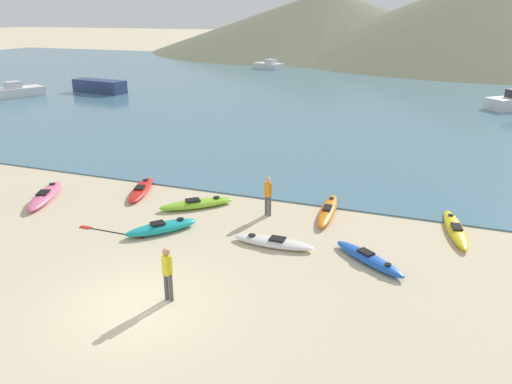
% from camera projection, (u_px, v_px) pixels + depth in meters
% --- Properties ---
extents(ground_plane, '(400.00, 400.00, 0.00)m').
position_uv_depth(ground_plane, '(139.00, 306.00, 13.56)').
color(ground_plane, beige).
extents(bay_water, '(160.00, 70.00, 0.06)m').
position_uv_depth(bay_water, '(374.00, 88.00, 52.16)').
color(bay_water, teal).
rests_on(bay_water, ground_plane).
extents(far_hill_left, '(70.74, 70.74, 11.64)m').
position_uv_depth(far_hill_left, '(328.00, 20.00, 100.27)').
color(far_hill_left, '#6B7056').
rests_on(far_hill_left, ground_plane).
extents(far_hill_midleft, '(74.33, 74.33, 13.94)m').
position_uv_depth(far_hill_midleft, '(494.00, 15.00, 83.85)').
color(far_hill_midleft, '#6B7056').
rests_on(far_hill_midleft, ground_plane).
extents(kayak_on_sand_0, '(2.15, 3.58, 0.41)m').
position_uv_depth(kayak_on_sand_0, '(45.00, 195.00, 21.21)').
color(kayak_on_sand_0, '#E5668C').
rests_on(kayak_on_sand_0, ground_plane).
extents(kayak_on_sand_1, '(2.86, 0.74, 0.31)m').
position_uv_depth(kayak_on_sand_1, '(273.00, 242.00, 17.02)').
color(kayak_on_sand_1, white).
rests_on(kayak_on_sand_1, ground_plane).
extents(kayak_on_sand_2, '(1.74, 3.31, 0.32)m').
position_uv_depth(kayak_on_sand_2, '(141.00, 189.00, 22.05)').
color(kayak_on_sand_2, red).
rests_on(kayak_on_sand_2, ground_plane).
extents(kayak_on_sand_3, '(1.21, 3.59, 0.34)m').
position_uv_depth(kayak_on_sand_3, '(455.00, 229.00, 18.03)').
color(kayak_on_sand_3, yellow).
rests_on(kayak_on_sand_3, ground_plane).
extents(kayak_on_sand_4, '(2.82, 2.63, 0.36)m').
position_uv_depth(kayak_on_sand_4, '(197.00, 204.00, 20.36)').
color(kayak_on_sand_4, '#8CCC2D').
rests_on(kayak_on_sand_4, ground_plane).
extents(kayak_on_sand_5, '(2.70, 2.22, 0.34)m').
position_uv_depth(kayak_on_sand_5, '(369.00, 258.00, 15.87)').
color(kayak_on_sand_5, blue).
rests_on(kayak_on_sand_5, ground_plane).
extents(kayak_on_sand_6, '(0.86, 3.52, 0.38)m').
position_uv_depth(kayak_on_sand_6, '(328.00, 210.00, 19.65)').
color(kayak_on_sand_6, orange).
rests_on(kayak_on_sand_6, ground_plane).
extents(kayak_on_sand_7, '(2.28, 2.53, 0.41)m').
position_uv_depth(kayak_on_sand_7, '(162.00, 227.00, 18.06)').
color(kayak_on_sand_7, teal).
rests_on(kayak_on_sand_7, ground_plane).
extents(person_near_foreground, '(0.32, 0.27, 1.60)m').
position_uv_depth(person_near_foreground, '(167.00, 271.00, 13.55)').
color(person_near_foreground, '#4C4C4C').
rests_on(person_near_foreground, ground_plane).
extents(person_near_waterline, '(0.32, 0.22, 1.58)m').
position_uv_depth(person_near_waterline, '(268.00, 194.00, 19.31)').
color(person_near_waterline, '#4C4C4C').
rests_on(person_near_waterline, ground_plane).
extents(moored_boat_0, '(5.67, 2.47, 1.22)m').
position_uv_depth(moored_boat_0, '(100.00, 86.00, 48.60)').
color(moored_boat_0, navy).
rests_on(moored_boat_0, bay_water).
extents(moored_boat_2, '(4.47, 3.35, 1.30)m').
position_uv_depth(moored_boat_2, '(269.00, 65.00, 68.85)').
color(moored_boat_2, white).
rests_on(moored_boat_2, bay_water).
extents(moored_boat_3, '(4.14, 3.98, 1.56)m').
position_uv_depth(moored_boat_3, '(511.00, 102.00, 40.46)').
color(moored_boat_3, white).
rests_on(moored_boat_3, bay_water).
extents(moored_boat_4, '(3.66, 4.69, 1.40)m').
position_uv_depth(moored_boat_4, '(18.00, 91.00, 46.43)').
color(moored_boat_4, white).
rests_on(moored_boat_4, bay_water).
extents(loose_paddle, '(2.78, 0.18, 0.03)m').
position_uv_depth(loose_paddle, '(112.00, 232.00, 18.10)').
color(loose_paddle, black).
rests_on(loose_paddle, ground_plane).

